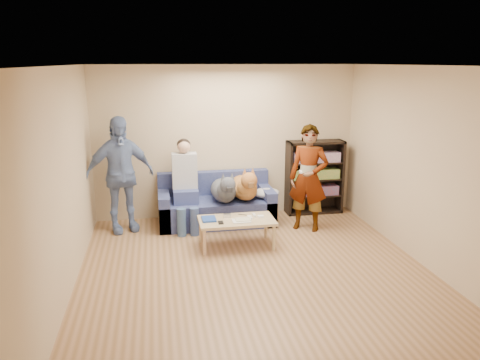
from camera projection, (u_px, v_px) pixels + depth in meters
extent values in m
plane|color=olive|center=(257.00, 275.00, 5.97)|extent=(5.00, 5.00, 0.00)
plane|color=white|center=(259.00, 66.00, 5.33)|extent=(5.00, 5.00, 0.00)
plane|color=tan|center=(226.00, 142.00, 8.04)|extent=(4.50, 0.00, 4.50)
plane|color=tan|center=(335.00, 260.00, 3.27)|extent=(4.50, 0.00, 4.50)
plane|color=tan|center=(63.00, 185.00, 5.26)|extent=(0.00, 5.00, 5.00)
plane|color=tan|center=(428.00, 169.00, 6.05)|extent=(0.00, 5.00, 5.00)
ellipsoid|color=#A5A6AA|center=(266.00, 193.00, 7.83)|extent=(0.45, 0.38, 0.16)
imported|color=gray|center=(309.00, 178.00, 7.41)|extent=(0.74, 0.67, 1.70)
imported|color=#7492B9|center=(120.00, 175.00, 7.32)|extent=(1.17, 0.77, 1.84)
cube|color=white|center=(301.00, 172.00, 7.15)|extent=(0.06, 0.12, 0.03)
cube|color=navy|center=(209.00, 219.00, 6.76)|extent=(0.20, 0.26, 0.03)
cube|color=silver|center=(241.00, 221.00, 6.70)|extent=(0.26, 0.20, 0.02)
cube|color=beige|center=(243.00, 219.00, 6.72)|extent=(0.22, 0.17, 0.01)
cube|color=#B7B7BB|center=(227.00, 215.00, 6.88)|extent=(0.11, 0.06, 0.05)
cube|color=silver|center=(254.00, 215.00, 6.93)|extent=(0.04, 0.13, 0.03)
cube|color=white|center=(260.00, 216.00, 6.87)|extent=(0.09, 0.06, 0.03)
cylinder|color=white|center=(250.00, 218.00, 6.80)|extent=(0.07, 0.07, 0.02)
cylinder|color=white|center=(249.00, 216.00, 6.88)|extent=(0.07, 0.07, 0.02)
cylinder|color=orange|center=(237.00, 223.00, 6.63)|extent=(0.13, 0.06, 0.01)
cylinder|color=black|center=(242.00, 215.00, 6.98)|extent=(0.13, 0.08, 0.01)
cube|color=black|center=(221.00, 223.00, 6.63)|extent=(0.07, 0.12, 0.02)
cube|color=#515B93|center=(216.00, 211.00, 7.83)|extent=(1.90, 0.85, 0.42)
cube|color=#515B93|center=(213.00, 182.00, 8.05)|extent=(1.90, 0.18, 0.40)
cube|color=#515B93|center=(164.00, 209.00, 7.66)|extent=(0.18, 0.85, 0.58)
cube|color=#515B93|center=(266.00, 204.00, 7.96)|extent=(0.18, 0.85, 0.58)
cube|color=#3E4C8A|center=(186.00, 196.00, 7.59)|extent=(0.40, 0.38, 0.22)
cylinder|color=#415B8F|center=(182.00, 223.00, 7.25)|extent=(0.14, 0.14, 0.47)
cylinder|color=#3D4787|center=(194.00, 222.00, 7.28)|extent=(0.14, 0.14, 0.47)
cube|color=silver|center=(185.00, 171.00, 7.59)|extent=(0.40, 0.24, 0.58)
sphere|color=tan|center=(184.00, 147.00, 7.49)|extent=(0.21, 0.21, 0.21)
ellipsoid|color=black|center=(184.00, 144.00, 7.51)|extent=(0.22, 0.22, 0.19)
ellipsoid|color=#4E5058|center=(223.00, 190.00, 7.66)|extent=(0.40, 0.84, 0.35)
sphere|color=#45464E|center=(226.00, 191.00, 7.33)|extent=(0.30, 0.30, 0.30)
sphere|color=#494A52|center=(228.00, 185.00, 7.13)|extent=(0.24, 0.24, 0.24)
cube|color=black|center=(229.00, 189.00, 7.02)|extent=(0.08, 0.12, 0.07)
cone|color=#494B53|center=(223.00, 177.00, 7.11)|extent=(0.08, 0.08, 0.12)
cone|color=#54575F|center=(232.00, 176.00, 7.13)|extent=(0.08, 0.08, 0.12)
cylinder|color=#50525A|center=(220.00, 186.00, 8.08)|extent=(0.05, 0.27, 0.16)
ellipsoid|color=#BE753A|center=(244.00, 188.00, 7.78)|extent=(0.43, 0.89, 0.37)
sphere|color=#B26936|center=(247.00, 187.00, 7.48)|extent=(0.32, 0.32, 0.32)
sphere|color=#A96A33|center=(249.00, 181.00, 7.29)|extent=(0.26, 0.26, 0.26)
cube|color=brown|center=(251.00, 185.00, 7.19)|extent=(0.08, 0.12, 0.07)
cone|color=#A85C33|center=(245.00, 172.00, 7.26)|extent=(0.08, 0.08, 0.12)
cone|color=#B35736|center=(253.00, 172.00, 7.29)|extent=(0.08, 0.08, 0.12)
cylinder|color=#C4693C|center=(239.00, 184.00, 8.17)|extent=(0.05, 0.29, 0.17)
cube|color=tan|center=(237.00, 221.00, 6.79)|extent=(1.10, 0.60, 0.04)
cylinder|color=#D6B283|center=(204.00, 243.00, 6.52)|extent=(0.05, 0.05, 0.38)
cylinder|color=tan|center=(274.00, 238.00, 6.69)|extent=(0.05, 0.05, 0.38)
cylinder|color=#D0B180|center=(201.00, 230.00, 7.00)|extent=(0.05, 0.05, 0.38)
cylinder|color=#D0B980|center=(266.00, 226.00, 7.17)|extent=(0.05, 0.05, 0.38)
cube|color=black|center=(288.00, 178.00, 8.21)|extent=(0.04, 0.34, 1.30)
cube|color=black|center=(340.00, 176.00, 8.38)|extent=(0.04, 0.34, 1.30)
cube|color=black|center=(316.00, 142.00, 8.14)|extent=(1.00, 0.34, 0.04)
cube|color=black|center=(313.00, 211.00, 8.45)|extent=(1.00, 0.34, 0.04)
cube|color=black|center=(312.00, 175.00, 8.45)|extent=(1.00, 0.02, 1.30)
cube|color=black|center=(314.00, 195.00, 8.38)|extent=(0.94, 0.32, 0.03)
cube|color=black|center=(314.00, 179.00, 8.30)|extent=(0.94, 0.32, 0.02)
cube|color=black|center=(315.00, 162.00, 8.23)|extent=(0.94, 0.32, 0.02)
cube|color=#B23333|center=(314.00, 190.00, 8.33)|extent=(0.84, 0.24, 0.17)
cube|color=gold|center=(315.00, 174.00, 8.26)|extent=(0.84, 0.24, 0.17)
cube|color=#994C99|center=(316.00, 157.00, 8.19)|extent=(0.84, 0.24, 0.17)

